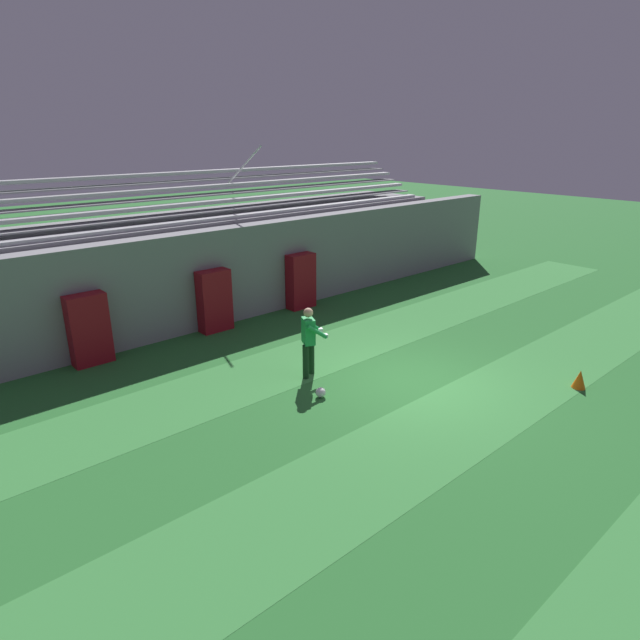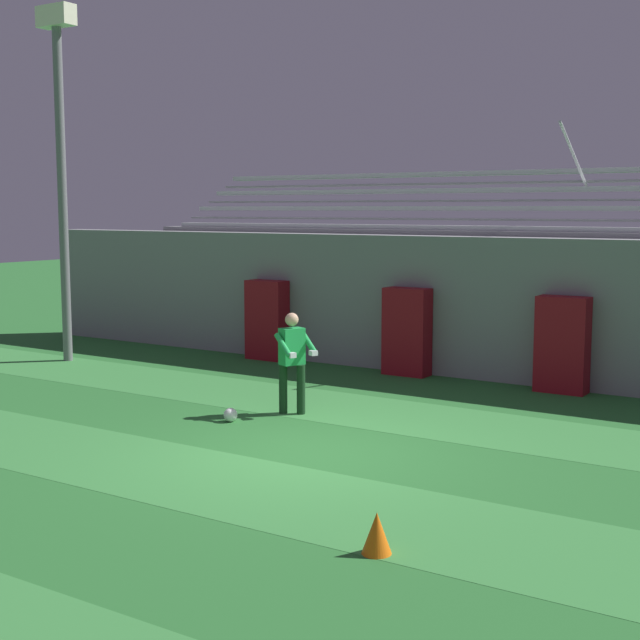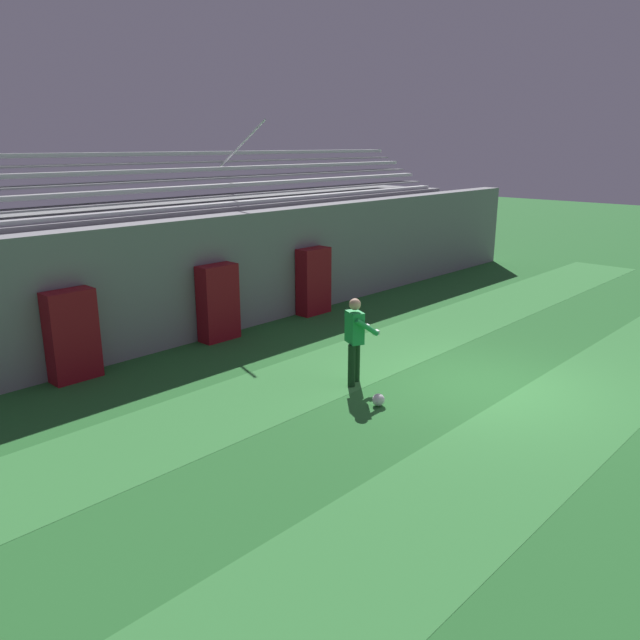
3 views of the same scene
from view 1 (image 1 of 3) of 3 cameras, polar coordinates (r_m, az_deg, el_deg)
ground_plane at (r=12.47m, az=10.01°, el=-6.53°), size 80.00×80.00×0.00m
turf_stripe_mid at (r=11.65m, az=16.46°, el=-9.04°), size 28.00×2.17×0.01m
turf_stripe_far at (r=14.11m, az=1.54°, el=-3.05°), size 28.00×2.17×0.01m
back_wall at (r=16.53m, az=-7.56°, el=5.27°), size 24.00×0.60×2.80m
padding_pillar_gate_left at (r=15.41m, az=-11.19°, el=2.02°), size 0.93×0.44×1.77m
padding_pillar_gate_right at (r=17.15m, az=-2.06°, el=4.16°), size 0.93×0.44×1.77m
padding_pillar_far_left at (r=14.08m, az=-23.42°, el=-0.94°), size 0.93×0.44×1.77m
bleacher_stand at (r=18.15m, az=-11.16°, el=6.66°), size 18.00×3.35×5.03m
goalkeeper at (r=12.22m, az=-1.17°, el=-1.90°), size 0.70×0.72×1.67m
soccer_ball at (r=11.58m, az=0.08°, el=-7.74°), size 0.22×0.22×0.22m
traffic_cone at (r=13.26m, az=25.95°, el=-5.70°), size 0.30×0.30×0.42m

